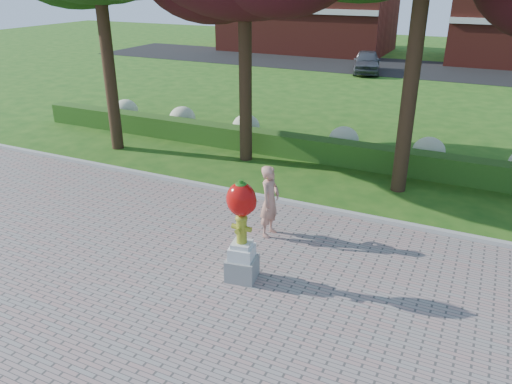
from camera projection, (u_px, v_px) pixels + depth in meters
ground at (209, 245)px, 12.24m from camera, size 100.00×100.00×0.00m
walkway at (96, 344)px, 8.93m from camera, size 40.00×14.00×0.04m
curb at (261, 197)px, 14.69m from camera, size 40.00×0.18×0.15m
lawn_hedge at (308, 148)px, 17.87m from camera, size 24.00×0.70×0.80m
hydrangea_row at (332, 138)px, 18.41m from camera, size 20.10×1.10×0.99m
street at (410, 68)px, 35.40m from camera, size 50.00×8.00×0.02m
building_left at (308, 8)px, 42.92m from camera, size 14.00×8.00×7.00m
hydrant_sculpture at (242, 228)px, 10.37m from camera, size 0.72×0.72×2.29m
woman at (270, 201)px, 12.31m from camera, size 0.47×0.69×1.84m
parked_car at (367, 62)px, 33.57m from camera, size 2.64×4.54×1.45m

